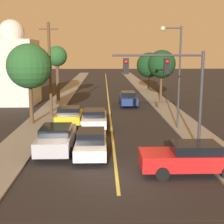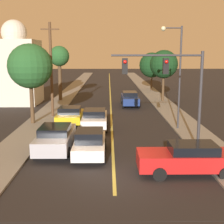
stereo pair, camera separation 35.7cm
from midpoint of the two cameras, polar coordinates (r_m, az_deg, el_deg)
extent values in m
plane|color=black|center=(15.08, 0.18, -11.79)|extent=(200.00, 200.00, 0.00)
cube|color=black|center=(50.25, -1.10, 4.20)|extent=(9.41, 80.00, 0.01)
cube|color=#D1C14C|center=(50.25, -1.10, 4.21)|extent=(0.16, 76.00, 0.00)
cube|color=gray|center=(50.55, -7.88, 4.20)|extent=(2.50, 80.00, 0.12)
cube|color=gray|center=(50.65, 5.68, 4.26)|extent=(2.50, 80.00, 0.12)
cube|color=white|center=(17.79, -4.40, -6.10)|extent=(1.70, 4.11, 0.61)
cube|color=black|center=(17.46, -4.46, -4.34)|extent=(1.50, 1.85, 0.61)
cylinder|color=black|center=(19.15, -6.63, -5.86)|extent=(0.22, 0.65, 0.65)
cylinder|color=black|center=(19.08, -1.77, -5.86)|extent=(0.22, 0.65, 0.65)
cylinder|color=black|center=(16.73, -7.39, -8.37)|extent=(0.22, 0.65, 0.65)
cylinder|color=black|center=(16.65, -1.79, -8.38)|extent=(0.22, 0.65, 0.65)
cube|color=white|center=(24.18, -3.66, -1.42)|extent=(1.85, 4.38, 0.69)
cube|color=black|center=(23.89, -3.69, -0.14)|extent=(1.62, 1.97, 0.49)
cylinder|color=black|center=(25.62, -5.50, -1.54)|extent=(0.22, 0.68, 0.68)
cylinder|color=black|center=(25.56, -1.58, -1.52)|extent=(0.22, 0.68, 0.68)
cylinder|color=black|center=(22.99, -5.95, -2.98)|extent=(0.22, 0.68, 0.68)
cylinder|color=black|center=(22.92, -1.57, -2.97)|extent=(0.22, 0.68, 0.68)
cube|color=#A5A8B2|center=(18.84, -10.60, -4.92)|extent=(1.91, 4.80, 0.79)
cube|color=black|center=(18.50, -10.76, -3.25)|extent=(1.68, 2.16, 0.44)
cylinder|color=black|center=(20.51, -12.44, -4.83)|extent=(0.22, 0.72, 0.72)
cylinder|color=black|center=(20.24, -7.37, -4.86)|extent=(0.22, 0.72, 0.72)
cylinder|color=black|center=(17.72, -14.22, -7.40)|extent=(0.22, 0.72, 0.72)
cylinder|color=black|center=(17.42, -8.34, -7.50)|extent=(0.22, 0.72, 0.72)
cube|color=gold|center=(25.65, -8.18, -0.83)|extent=(1.96, 3.84, 0.61)
cube|color=black|center=(25.40, -8.25, 0.33)|extent=(1.72, 1.73, 0.51)
cylinder|color=black|center=(26.99, -9.84, -0.96)|extent=(0.22, 0.73, 0.73)
cylinder|color=black|center=(26.78, -5.90, -0.95)|extent=(0.22, 0.73, 0.73)
cylinder|color=black|center=(24.69, -10.62, -2.09)|extent=(0.22, 0.73, 0.73)
cylinder|color=black|center=(24.46, -6.31, -2.08)|extent=(0.22, 0.73, 0.73)
cube|color=navy|center=(34.51, 2.66, 2.38)|extent=(1.73, 5.14, 0.74)
cube|color=black|center=(34.64, 2.65, 3.38)|extent=(1.52, 2.31, 0.42)
cylinder|color=black|center=(33.07, 4.28, 1.35)|extent=(0.22, 0.75, 0.75)
cylinder|color=black|center=(32.95, 1.44, 1.34)|extent=(0.22, 0.75, 0.75)
cylinder|color=black|center=(36.21, 3.77, 2.18)|extent=(0.22, 0.75, 0.75)
cylinder|color=black|center=(36.09, 1.17, 2.17)|extent=(0.22, 0.75, 0.75)
cube|color=red|center=(15.69, 13.55, -8.44)|extent=(4.90, 1.77, 0.77)
cube|color=black|center=(15.55, 14.35, -6.32)|extent=(2.21, 1.56, 0.43)
cylinder|color=black|center=(14.73, 8.51, -11.14)|extent=(0.64, 0.22, 0.64)
cylinder|color=black|center=(16.27, 7.48, -8.94)|extent=(0.64, 0.22, 0.64)
cylinder|color=black|center=(17.01, 17.76, -8.50)|extent=(0.64, 0.22, 0.64)
cylinder|color=#333338|center=(18.98, 15.41, 1.97)|extent=(0.18, 0.18, 5.77)
cylinder|color=#333338|center=(18.17, 7.84, 10.23)|extent=(5.20, 0.12, 0.12)
cube|color=black|center=(18.28, 9.41, 8.28)|extent=(0.32, 0.28, 0.90)
sphere|color=red|center=(18.10, 9.55, 9.04)|extent=(0.20, 0.20, 0.20)
cube|color=black|center=(17.99, 1.99, 8.38)|extent=(0.32, 0.28, 0.90)
sphere|color=red|center=(17.80, 2.03, 9.15)|extent=(0.20, 0.20, 0.20)
cylinder|color=#333338|center=(23.87, 11.77, 6.05)|extent=(0.14, 0.14, 7.58)
cylinder|color=#333338|center=(23.72, 10.50, 14.87)|extent=(1.33, 0.09, 0.09)
sphere|color=beige|center=(23.59, 8.86, 14.82)|extent=(0.36, 0.36, 0.36)
cylinder|color=#513823|center=(28.24, -11.63, 7.46)|extent=(0.24, 0.24, 8.26)
cube|color=#513823|center=(28.27, -11.91, 14.62)|extent=(1.60, 0.12, 0.12)
cylinder|color=#4C3823|center=(26.02, -14.97, 1.63)|extent=(0.31, 0.31, 3.38)
sphere|color=#235628|center=(25.73, -15.29, 8.09)|extent=(3.55, 3.55, 3.55)
cylinder|color=#4C3823|center=(38.23, -10.15, 5.45)|extent=(0.42, 0.42, 4.42)
sphere|color=#235628|center=(38.08, -10.30, 10.03)|extent=(2.40, 2.40, 2.40)
cylinder|color=#4C3823|center=(48.16, 6.50, 5.48)|extent=(0.28, 0.28, 2.50)
sphere|color=#143819|center=(47.99, 6.57, 8.53)|extent=(3.77, 3.77, 3.77)
cylinder|color=#4C3823|center=(37.31, 8.67, 4.43)|extent=(0.29, 0.29, 3.21)
sphere|color=#143819|center=(37.11, 8.79, 8.65)|extent=(3.26, 3.26, 3.26)
cube|color=beige|center=(37.21, -17.77, 6.92)|extent=(5.01, 5.01, 7.19)
sphere|color=beige|center=(37.21, -18.16, 13.64)|extent=(2.82, 2.82, 2.82)
camera|label=1|loc=(0.18, -90.46, -0.09)|focal=50.00mm
camera|label=2|loc=(0.18, 89.54, 0.09)|focal=50.00mm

